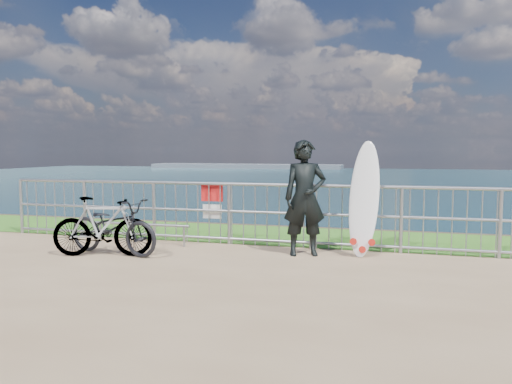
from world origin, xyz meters
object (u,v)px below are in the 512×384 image
(surfer, at_px, (305,198))
(bicycle_near, at_px, (113,227))
(surfboard, at_px, (364,203))
(bicycle_far, at_px, (102,227))

(surfer, height_order, bicycle_near, surfer)
(surfer, bearing_deg, surfboard, -7.78)
(bicycle_near, bearing_deg, surfer, -65.24)
(bicycle_far, bearing_deg, bicycle_near, -40.24)
(surfer, xyz_separation_m, surfboard, (0.93, 0.19, -0.07))
(surfer, bearing_deg, bicycle_near, 174.96)
(surfboard, distance_m, bicycle_near, 4.10)
(surfer, xyz_separation_m, bicycle_near, (-3.04, -0.78, -0.48))
(surfboard, height_order, bicycle_far, surfboard)
(surfer, relative_size, bicycle_near, 1.07)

